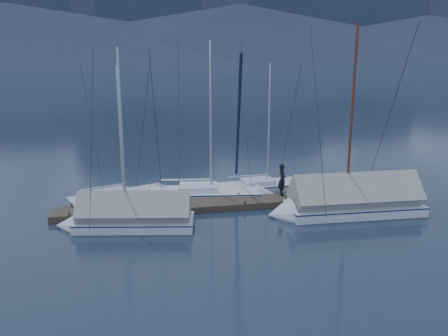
{
  "coord_description": "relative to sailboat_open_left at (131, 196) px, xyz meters",
  "views": [
    {
      "loc": [
        -4.95,
        -21.96,
        8.42
      ],
      "look_at": [
        0.0,
        2.0,
        2.2
      ],
      "focal_mm": 38.0,
      "sensor_mm": 36.0,
      "label": 1
    }
  ],
  "objects": [
    {
      "name": "ground",
      "position": [
        4.94,
        -4.59,
        -0.14
      ],
      "size": [
        1000.0,
        1000.0,
        0.0
      ],
      "primitive_type": "plane",
      "color": "black",
      "rests_on": "ground"
    },
    {
      "name": "sailboat_open_mid",
      "position": [
        5.06,
        -0.85,
        0.03
      ],
      "size": [
        7.55,
        3.36,
        9.68
      ],
      "color": "white",
      "rests_on": "ground"
    },
    {
      "name": "sailboat_open_right",
      "position": [
        8.68,
        0.26,
        0.0
      ],
      "size": [
        6.44,
        2.71,
        8.35
      ],
      "color": "silver",
      "rests_on": "ground"
    },
    {
      "name": "dock",
      "position": [
        4.94,
        -2.59,
        -0.04
      ],
      "size": [
        18.0,
        1.5,
        0.54
      ],
      "color": "#382D23",
      "rests_on": "ground"
    },
    {
      "name": "sailboat_open_left",
      "position": [
        0.0,
        0.0,
        0.0
      ],
      "size": [
        6.47,
        3.75,
        8.25
      ],
      "color": "silver",
      "rests_on": "ground"
    },
    {
      "name": "mooring_posts",
      "position": [
        4.44,
        -2.59,
        0.21
      ],
      "size": [
        15.12,
        1.52,
        0.35
      ],
      "color": "#382D23",
      "rests_on": "ground"
    },
    {
      "name": "sailboat_covered_near",
      "position": [
        10.8,
        -4.84,
        0.38
      ],
      "size": [
        8.28,
        3.53,
        10.63
      ],
      "color": "white",
      "rests_on": "ground"
    },
    {
      "name": "sailboat_covered_far",
      "position": [
        -0.4,
        -4.56,
        0.31
      ],
      "size": [
        6.89,
        3.24,
        9.3
      ],
      "color": "white",
      "rests_on": "ground"
    },
    {
      "name": "person",
      "position": [
        8.37,
        -2.14,
        1.1
      ],
      "size": [
        0.5,
        0.7,
        1.81
      ],
      "primitive_type": "imported",
      "rotation": [
        0.0,
        0.0,
        1.46
      ],
      "color": "black",
      "rests_on": "dock"
    }
  ]
}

